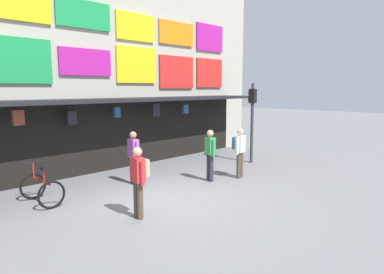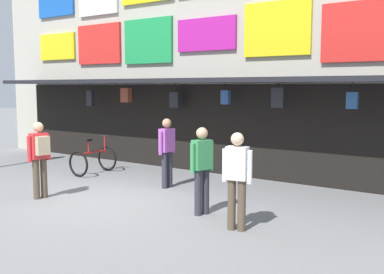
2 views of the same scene
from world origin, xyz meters
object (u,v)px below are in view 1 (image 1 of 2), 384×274
object	(u,v)px
traffic_light_far	(252,110)
pedestrian_in_blue	(133,155)
pedestrian_in_purple	(139,177)
bicycle_parked	(42,189)
pedestrian_in_green	(239,149)
pedestrian_in_white	(210,152)

from	to	relation	value
traffic_light_far	pedestrian_in_blue	xyz separation A→B (m)	(-5.28, 0.78, -1.19)
pedestrian_in_purple	traffic_light_far	bearing A→B (deg)	13.38
bicycle_parked	pedestrian_in_blue	bearing A→B (deg)	-4.30
traffic_light_far	pedestrian_in_green	world-z (taller)	traffic_light_far
traffic_light_far	pedestrian_in_purple	bearing A→B (deg)	-166.62
bicycle_parked	pedestrian_in_green	distance (m)	6.16
pedestrian_in_green	bicycle_parked	bearing A→B (deg)	160.04
pedestrian_in_white	pedestrian_in_green	size ratio (longest dim) A/B	1.00
bicycle_parked	pedestrian_in_white	xyz separation A→B (m)	(4.76, -1.66, 0.55)
pedestrian_in_green	pedestrian_in_blue	distance (m)	3.52
bicycle_parked	pedestrian_in_purple	size ratio (longest dim) A/B	0.70
pedestrian_in_white	traffic_light_far	bearing A→B (deg)	11.49
traffic_light_far	pedestrian_in_white	size ratio (longest dim) A/B	1.90
pedestrian_in_white	pedestrian_in_green	xyz separation A→B (m)	(1.00, -0.43, 0.04)
pedestrian_in_green	pedestrian_in_purple	bearing A→B (deg)	-173.33
pedestrian_in_purple	pedestrian_in_blue	distance (m)	2.91
traffic_light_far	bicycle_parked	size ratio (longest dim) A/B	2.72
pedestrian_in_white	pedestrian_in_green	distance (m)	1.09
traffic_light_far	pedestrian_in_purple	world-z (taller)	traffic_light_far
pedestrian_in_purple	pedestrian_in_blue	size ratio (longest dim) A/B	1.00
traffic_light_far	pedestrian_in_green	xyz separation A→B (m)	(-2.30, -1.10, -1.16)
pedestrian_in_purple	pedestrian_in_green	world-z (taller)	same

